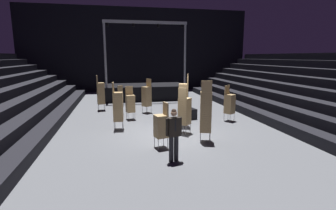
{
  "coord_description": "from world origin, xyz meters",
  "views": [
    {
      "loc": [
        -2.3,
        -10.76,
        3.37
      ],
      "look_at": [
        -0.21,
        -0.52,
        1.4
      ],
      "focal_mm": 27.52,
      "sensor_mm": 36.0,
      "label": 1
    }
  ],
  "objects_px": {
    "stage_riser": "(145,91)",
    "chair_stack_front_left": "(161,125)",
    "equipment_road_case": "(187,114)",
    "chair_stack_mid_centre": "(206,111)",
    "chair_stack_rear_left": "(147,96)",
    "chair_stack_aisle_right": "(118,106)",
    "chair_stack_front_right": "(130,103)",
    "chair_stack_rear_right": "(118,100)",
    "chair_stack_rear_centre": "(101,93)",
    "man_with_tie": "(174,132)",
    "chair_stack_mid_right": "(185,111)",
    "chair_stack_aisle_left": "(230,103)",
    "chair_stack_mid_left": "(184,101)"
  },
  "relations": [
    {
      "from": "chair_stack_aisle_left",
      "to": "chair_stack_rear_right",
      "type": "bearing_deg",
      "value": -58.82
    },
    {
      "from": "chair_stack_front_left",
      "to": "chair_stack_mid_centre",
      "type": "xyz_separation_m",
      "value": [
        1.86,
        0.34,
        0.38
      ]
    },
    {
      "from": "chair_stack_front_right",
      "to": "chair_stack_aisle_left",
      "type": "relative_size",
      "value": 0.95
    },
    {
      "from": "stage_riser",
      "to": "chair_stack_mid_right",
      "type": "bearing_deg",
      "value": -86.37
    },
    {
      "from": "equipment_road_case",
      "to": "chair_stack_rear_centre",
      "type": "bearing_deg",
      "value": 144.25
    },
    {
      "from": "chair_stack_rear_centre",
      "to": "equipment_road_case",
      "type": "relative_size",
      "value": 2.47
    },
    {
      "from": "chair_stack_rear_left",
      "to": "chair_stack_rear_right",
      "type": "distance_m",
      "value": 1.71
    },
    {
      "from": "man_with_tie",
      "to": "chair_stack_mid_right",
      "type": "xyz_separation_m",
      "value": [
        1.17,
        3.0,
        0.03
      ]
    },
    {
      "from": "chair_stack_rear_centre",
      "to": "chair_stack_mid_left",
      "type": "bearing_deg",
      "value": 31.09
    },
    {
      "from": "stage_riser",
      "to": "man_with_tie",
      "type": "bearing_deg",
      "value": -92.36
    },
    {
      "from": "chair_stack_rear_right",
      "to": "chair_stack_rear_centre",
      "type": "bearing_deg",
      "value": 82.63
    },
    {
      "from": "chair_stack_rear_left",
      "to": "chair_stack_rear_centre",
      "type": "relative_size",
      "value": 0.92
    },
    {
      "from": "chair_stack_mid_left",
      "to": "chair_stack_rear_left",
      "type": "distance_m",
      "value": 3.77
    },
    {
      "from": "chair_stack_front_left",
      "to": "chair_stack_front_right",
      "type": "height_order",
      "value": "chair_stack_front_right"
    },
    {
      "from": "chair_stack_rear_left",
      "to": "stage_riser",
      "type": "bearing_deg",
      "value": -39.1
    },
    {
      "from": "chair_stack_rear_right",
      "to": "chair_stack_aisle_left",
      "type": "xyz_separation_m",
      "value": [
        5.74,
        -2.91,
        0.08
      ]
    },
    {
      "from": "chair_stack_front_left",
      "to": "chair_stack_aisle_left",
      "type": "relative_size",
      "value": 0.91
    },
    {
      "from": "chair_stack_mid_centre",
      "to": "chair_stack_rear_right",
      "type": "bearing_deg",
      "value": 137.16
    },
    {
      "from": "chair_stack_rear_centre",
      "to": "chair_stack_aisle_right",
      "type": "bearing_deg",
      "value": 2.56
    },
    {
      "from": "chair_stack_rear_left",
      "to": "chair_stack_aisle_right",
      "type": "bearing_deg",
      "value": 118.88
    },
    {
      "from": "chair_stack_front_left",
      "to": "chair_stack_rear_right",
      "type": "height_order",
      "value": "same"
    },
    {
      "from": "chair_stack_front_right",
      "to": "chair_stack_rear_centre",
      "type": "distance_m",
      "value": 3.28
    },
    {
      "from": "chair_stack_front_right",
      "to": "chair_stack_rear_right",
      "type": "height_order",
      "value": "chair_stack_front_right"
    },
    {
      "from": "chair_stack_mid_right",
      "to": "chair_stack_rear_centre",
      "type": "bearing_deg",
      "value": 170.9
    },
    {
      "from": "chair_stack_front_right",
      "to": "chair_stack_rear_centre",
      "type": "relative_size",
      "value": 0.81
    },
    {
      "from": "chair_stack_front_left",
      "to": "equipment_road_case",
      "type": "xyz_separation_m",
      "value": [
        2.18,
        4.12,
        -0.58
      ]
    },
    {
      "from": "chair_stack_front_right",
      "to": "chair_stack_mid_right",
      "type": "xyz_separation_m",
      "value": [
        2.2,
        -3.09,
        0.13
      ]
    },
    {
      "from": "chair_stack_rear_right",
      "to": "chair_stack_aisle_right",
      "type": "distance_m",
      "value": 3.41
    },
    {
      "from": "chair_stack_rear_right",
      "to": "chair_stack_aisle_right",
      "type": "relative_size",
      "value": 0.77
    },
    {
      "from": "stage_riser",
      "to": "chair_stack_front_left",
      "type": "height_order",
      "value": "stage_riser"
    },
    {
      "from": "chair_stack_mid_right",
      "to": "equipment_road_case",
      "type": "relative_size",
      "value": 2.28
    },
    {
      "from": "chair_stack_aisle_right",
      "to": "stage_riser",
      "type": "bearing_deg",
      "value": 171.07
    },
    {
      "from": "chair_stack_front_right",
      "to": "chair_stack_rear_centre",
      "type": "height_order",
      "value": "chair_stack_rear_centre"
    },
    {
      "from": "man_with_tie",
      "to": "chair_stack_front_left",
      "type": "distance_m",
      "value": 1.39
    },
    {
      "from": "chair_stack_rear_left",
      "to": "equipment_road_case",
      "type": "height_order",
      "value": "chair_stack_rear_left"
    },
    {
      "from": "chair_stack_front_right",
      "to": "chair_stack_rear_right",
      "type": "distance_m",
      "value": 1.64
    },
    {
      "from": "chair_stack_aisle_left",
      "to": "chair_stack_mid_left",
      "type": "bearing_deg",
      "value": -19.29
    },
    {
      "from": "chair_stack_aisle_right",
      "to": "chair_stack_mid_centre",
      "type": "bearing_deg",
      "value": 59.11
    },
    {
      "from": "chair_stack_mid_left",
      "to": "chair_stack_mid_centre",
      "type": "height_order",
      "value": "chair_stack_mid_left"
    },
    {
      "from": "chair_stack_rear_centre",
      "to": "chair_stack_aisle_right",
      "type": "height_order",
      "value": "same"
    },
    {
      "from": "stage_riser",
      "to": "equipment_road_case",
      "type": "bearing_deg",
      "value": -78.83
    },
    {
      "from": "chair_stack_front_right",
      "to": "chair_stack_aisle_left",
      "type": "xyz_separation_m",
      "value": [
        5.12,
        -1.4,
        0.04
      ]
    },
    {
      "from": "chair_stack_mid_right",
      "to": "chair_stack_aisle_left",
      "type": "relative_size",
      "value": 1.09
    },
    {
      "from": "chair_stack_mid_centre",
      "to": "chair_stack_mid_right",
      "type": "bearing_deg",
      "value": 129.52
    },
    {
      "from": "chair_stack_aisle_left",
      "to": "chair_stack_rear_left",
      "type": "bearing_deg",
      "value": -67.64
    },
    {
      "from": "chair_stack_front_left",
      "to": "chair_stack_mid_centre",
      "type": "distance_m",
      "value": 1.93
    },
    {
      "from": "chair_stack_rear_right",
      "to": "chair_stack_aisle_right",
      "type": "height_order",
      "value": "chair_stack_aisle_right"
    },
    {
      "from": "chair_stack_mid_left",
      "to": "chair_stack_mid_centre",
      "type": "bearing_deg",
      "value": -155.82
    },
    {
      "from": "stage_riser",
      "to": "chair_stack_mid_centre",
      "type": "height_order",
      "value": "stage_riser"
    },
    {
      "from": "chair_stack_mid_centre",
      "to": "chair_stack_rear_left",
      "type": "relative_size",
      "value": 1.21
    }
  ]
}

